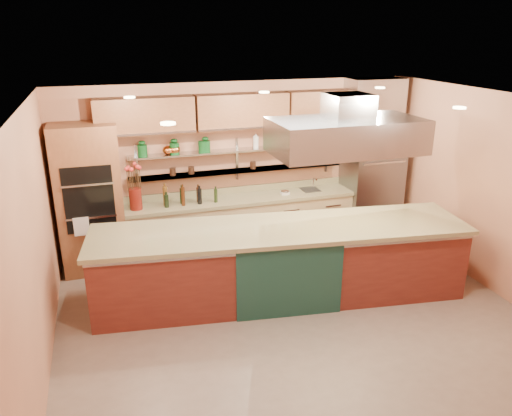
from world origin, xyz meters
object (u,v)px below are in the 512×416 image
object	(u,v)px
island	(281,262)
kitchen_scale	(285,192)
green_canister	(203,147)
copper_kettle	(168,150)
refrigerator	(371,179)
flower_vase	(136,199)

from	to	relation	value
island	kitchen_scale	world-z (taller)	island
green_canister	copper_kettle	bearing A→B (deg)	180.00
copper_kettle	green_canister	distance (m)	0.56
refrigerator	flower_vase	distance (m)	4.13
flower_vase	green_canister	world-z (taller)	green_canister
kitchen_scale	green_canister	size ratio (longest dim) A/B	0.82
flower_vase	kitchen_scale	bearing A→B (deg)	0.00
copper_kettle	green_canister	size ratio (longest dim) A/B	0.99
flower_vase	copper_kettle	distance (m)	0.92
flower_vase	copper_kettle	bearing A→B (deg)	21.08
kitchen_scale	copper_kettle	world-z (taller)	copper_kettle
refrigerator	kitchen_scale	distance (m)	1.65
refrigerator	copper_kettle	size ratio (longest dim) A/B	12.22
flower_vase	copper_kettle	xyz separation A→B (m)	(0.57, 0.22, 0.68)
refrigerator	island	size ratio (longest dim) A/B	0.42
kitchen_scale	green_canister	bearing A→B (deg)	-170.40
flower_vase	copper_kettle	size ratio (longest dim) A/B	1.98
green_canister	kitchen_scale	bearing A→B (deg)	-9.28
kitchen_scale	refrigerator	bearing A→B (deg)	18.53
kitchen_scale	copper_kettle	size ratio (longest dim) A/B	0.83
copper_kettle	refrigerator	bearing A→B (deg)	-3.70
refrigerator	kitchen_scale	world-z (taller)	refrigerator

